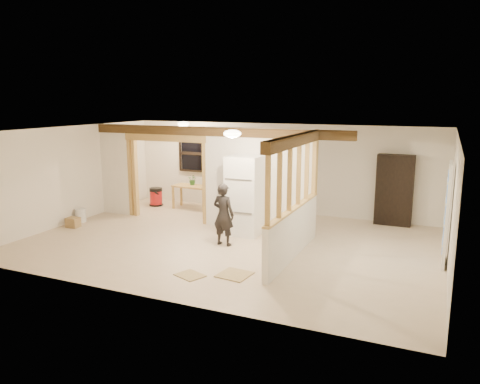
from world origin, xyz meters
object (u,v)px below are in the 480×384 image
at_px(shop_vac, 156,197).
at_px(bookshelf, 394,190).
at_px(woman, 223,215).
at_px(refrigerator, 245,195).
at_px(work_table, 192,197).

height_order(shop_vac, bookshelf, bookshelf).
distance_m(woman, bookshelf, 4.60).
height_order(refrigerator, woman, refrigerator).
xyz_separation_m(shop_vac, bookshelf, (6.79, 0.59, 0.63)).
height_order(work_table, shop_vac, work_table).
relative_size(refrigerator, work_table, 1.71).
bearing_deg(shop_vac, woman, -36.98).
bearing_deg(work_table, refrigerator, -32.10).
xyz_separation_m(refrigerator, woman, (-0.08, -1.00, -0.25)).
bearing_deg(work_table, woman, -45.73).
height_order(woman, bookshelf, bookshelf).
xyz_separation_m(work_table, bookshelf, (5.60, 0.49, 0.56)).
bearing_deg(refrigerator, bookshelf, 35.76).
distance_m(refrigerator, woman, 1.03).
xyz_separation_m(refrigerator, work_table, (-2.45, 1.78, -0.59)).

